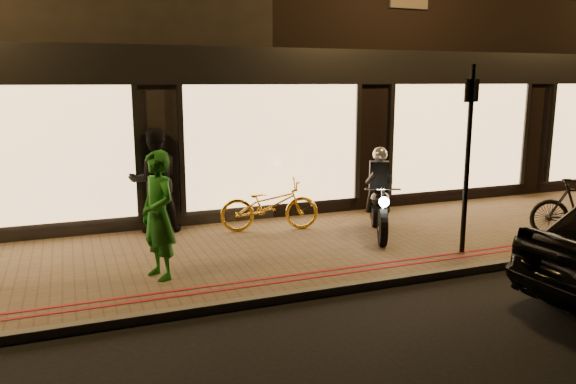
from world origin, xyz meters
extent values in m
plane|color=black|center=(0.00, 0.00, 0.00)|extent=(90.00, 90.00, 0.00)
cube|color=brown|center=(0.00, 2.00, 0.06)|extent=(50.00, 4.00, 0.12)
cube|color=#59544C|center=(0.00, 0.05, 0.06)|extent=(50.00, 0.14, 0.12)
cube|color=maroon|center=(0.00, 0.45, 0.12)|extent=(50.00, 0.06, 0.01)
cube|color=maroon|center=(0.00, 0.65, 0.12)|extent=(50.00, 0.06, 0.01)
cube|color=black|center=(6.00, 9.00, 4.25)|extent=(12.00, 10.00, 8.50)
cube|color=black|center=(0.00, 3.95, 3.15)|extent=(48.00, 0.12, 0.70)
cube|color=#EDB876|center=(-4.50, 3.94, 1.61)|extent=(3.60, 0.06, 2.38)
cube|color=#EDB876|center=(0.00, 3.94, 1.61)|extent=(3.60, 0.06, 2.38)
cube|color=#EDB876|center=(4.50, 3.94, 1.61)|extent=(3.60, 0.06, 2.38)
cylinder|color=black|center=(1.04, 1.46, 0.44)|extent=(0.38, 0.63, 0.64)
cylinder|color=black|center=(1.59, 2.64, 0.44)|extent=(0.38, 0.63, 0.64)
cylinder|color=silver|center=(1.04, 1.46, 0.44)|extent=(0.19, 0.19, 0.14)
cylinder|color=silver|center=(1.59, 2.64, 0.44)|extent=(0.19, 0.19, 0.14)
cube|color=black|center=(1.33, 2.10, 0.52)|extent=(0.53, 0.74, 0.30)
ellipsoid|color=black|center=(1.28, 1.98, 0.82)|extent=(0.51, 0.59, 0.29)
cube|color=black|center=(1.46, 2.37, 0.82)|extent=(0.43, 0.59, 0.09)
cylinder|color=silver|center=(1.10, 1.60, 1.07)|extent=(0.56, 0.28, 0.03)
cylinder|color=silver|center=(1.06, 1.51, 0.74)|extent=(0.18, 0.32, 0.71)
sphere|color=white|center=(1.00, 1.38, 0.90)|extent=(0.23, 0.23, 0.17)
cylinder|color=silver|center=(1.63, 2.45, 0.40)|extent=(0.30, 0.53, 0.07)
cube|color=black|center=(1.40, 2.25, 1.17)|extent=(0.40, 0.34, 0.55)
sphere|color=#B2B5BA|center=(1.38, 2.20, 1.58)|extent=(0.35, 0.35, 0.26)
cylinder|color=black|center=(1.12, 2.03, 1.20)|extent=(0.26, 0.60, 0.34)
cylinder|color=black|center=(1.41, 1.89, 1.20)|extent=(0.40, 0.55, 0.34)
cylinder|color=black|center=(1.26, 2.27, 0.72)|extent=(0.15, 0.28, 0.46)
cylinder|color=black|center=(1.51, 2.16, 0.72)|extent=(0.27, 0.28, 0.46)
cylinder|color=black|center=(2.07, 0.68, 1.62)|extent=(0.10, 0.10, 3.00)
cube|color=black|center=(2.07, 0.68, 2.72)|extent=(0.34, 0.14, 0.35)
imported|color=gold|center=(-0.40, 3.12, 0.60)|extent=(1.92, 0.99, 0.96)
imported|color=#1C691C|center=(-2.70, 1.26, 1.03)|extent=(0.65, 0.78, 1.82)
imported|color=black|center=(-2.38, 3.80, 1.08)|extent=(0.95, 0.75, 1.92)
camera|label=1|loc=(-3.80, -6.48, 2.86)|focal=35.00mm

